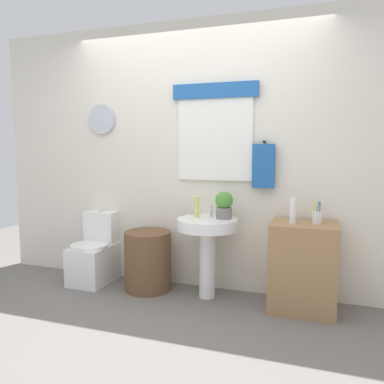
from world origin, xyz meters
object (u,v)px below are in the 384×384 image
object	(u,v)px
pedestal_sink	(207,237)
toothbrush_cup	(317,217)
lotion_bottle	(293,211)
soap_bottle	(197,207)
laundry_hamper	(148,261)
potted_plant	(224,205)
toilet	(95,255)
wooden_cabinet	(303,267)

from	to	relation	value
pedestal_sink	toothbrush_cup	xyz separation A→B (m)	(0.95, 0.02, 0.24)
lotion_bottle	soap_bottle	bearing A→B (deg)	174.17
lotion_bottle	laundry_hamper	bearing A→B (deg)	178.33
potted_plant	toilet	bearing A→B (deg)	-178.91
laundry_hamper	wooden_cabinet	size ratio (longest dim) A/B	0.76
wooden_cabinet	potted_plant	bearing A→B (deg)	175.22
pedestal_sink	soap_bottle	bearing A→B (deg)	157.38
potted_plant	lotion_bottle	xyz separation A→B (m)	(0.62, -0.10, -0.01)
wooden_cabinet	toothbrush_cup	bearing A→B (deg)	11.79
lotion_bottle	pedestal_sink	bearing A→B (deg)	176.99
laundry_hamper	toothbrush_cup	xyz separation A→B (m)	(1.56, 0.02, 0.52)
potted_plant	toothbrush_cup	xyz separation A→B (m)	(0.81, -0.04, -0.06)
lotion_bottle	toothbrush_cup	world-z (taller)	lotion_bottle
pedestal_sink	toothbrush_cup	size ratio (longest dim) A/B	4.01
laundry_hamper	soap_bottle	distance (m)	0.74
toilet	potted_plant	bearing A→B (deg)	1.09
soap_bottle	toothbrush_cup	world-z (taller)	toothbrush_cup
soap_bottle	potted_plant	distance (m)	0.26
wooden_cabinet	lotion_bottle	world-z (taller)	lotion_bottle
toilet	lotion_bottle	xyz separation A→B (m)	(1.99, -0.07, 0.59)
pedestal_sink	potted_plant	size ratio (longest dim) A/B	2.98
wooden_cabinet	soap_bottle	bearing A→B (deg)	177.07
wooden_cabinet	soap_bottle	world-z (taller)	soap_bottle
laundry_hamper	potted_plant	bearing A→B (deg)	4.59
toilet	potted_plant	size ratio (longest dim) A/B	2.94
potted_plant	lotion_bottle	distance (m)	0.63
toilet	lotion_bottle	size ratio (longest dim) A/B	3.46
lotion_bottle	toilet	bearing A→B (deg)	177.87
wooden_cabinet	potted_plant	xyz separation A→B (m)	(-0.72, 0.06, 0.49)
toilet	soap_bottle	xyz separation A→B (m)	(1.11, 0.02, 0.56)
toilet	lotion_bottle	world-z (taller)	lotion_bottle
pedestal_sink	wooden_cabinet	bearing A→B (deg)	0.00
laundry_hamper	potted_plant	distance (m)	0.95
laundry_hamper	lotion_bottle	xyz separation A→B (m)	(1.37, -0.04, 0.58)
laundry_hamper	toothbrush_cup	world-z (taller)	toothbrush_cup
soap_bottle	lotion_bottle	xyz separation A→B (m)	(0.88, -0.09, 0.03)
pedestal_sink	lotion_bottle	distance (m)	0.82
toilet	laundry_hamper	xyz separation A→B (m)	(0.62, -0.03, 0.01)
toothbrush_cup	laundry_hamper	bearing A→B (deg)	-179.26
wooden_cabinet	lotion_bottle	distance (m)	0.50
laundry_hamper	toothbrush_cup	size ratio (longest dim) A/B	3.12
pedestal_sink	potted_plant	xyz separation A→B (m)	(0.14, 0.06, 0.30)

